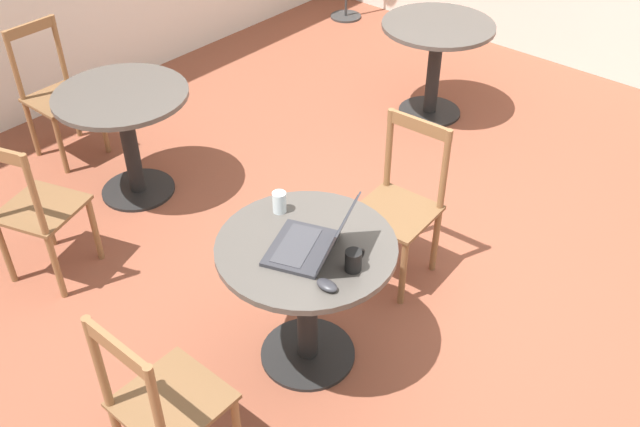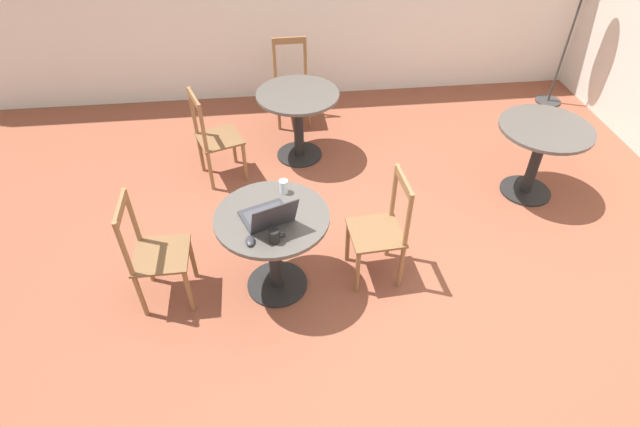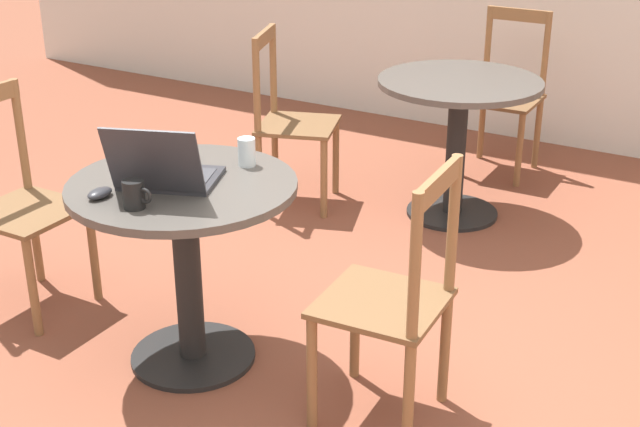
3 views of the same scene
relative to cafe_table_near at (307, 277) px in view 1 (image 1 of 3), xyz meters
name	(u,v)px [view 1 (image 1 of 3)]	position (x,y,z in m)	size (l,w,h in m)	color
ground_plane	(399,291)	(0.67, -0.07, -0.53)	(16.00, 16.00, 0.00)	brown
cafe_table_near	(307,277)	(0.00, 0.00, 0.00)	(0.81, 0.81, 0.72)	black
cafe_table_mid	(436,48)	(2.43, 0.91, 0.00)	(0.81, 0.81, 0.72)	black
cafe_table_far	(125,121)	(0.32, 1.77, 0.00)	(0.81, 0.81, 0.72)	black
chair_near_left	(163,405)	(-0.85, -0.01, -0.08)	(0.39, 0.39, 0.92)	brown
chair_near_right	(400,206)	(0.81, 0.05, -0.08)	(0.41, 0.41, 0.92)	brown
chair_far_left	(35,211)	(-0.49, 1.48, -0.08)	(0.50, 0.50, 0.92)	brown
chair_far_back	(56,95)	(0.30, 2.53, -0.08)	(0.40, 0.40, 0.92)	brown
laptop	(313,243)	(-0.02, -0.06, 0.24)	(0.42, 0.44, 0.26)	#2D2D33
mouse	(327,285)	(-0.15, -0.25, 0.21)	(0.06, 0.10, 0.03)	#2D2D33
mug	(354,260)	(0.01, -0.26, 0.24)	(0.11, 0.07, 0.10)	black
drinking_glass	(279,202)	(0.10, 0.25, 0.24)	(0.06, 0.06, 0.10)	silver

